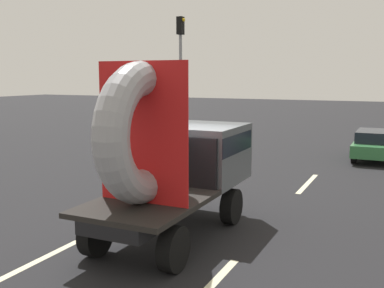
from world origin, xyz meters
The scene contains 7 objects.
ground_plane centered at (0.00, 0.00, 0.00)m, with size 120.00×120.00×0.00m, color black.
flatbed_truck centered at (0.22, -0.17, 1.75)m, with size 2.02×4.90×3.74m.
distant_sedan centered at (3.58, 11.41, 0.66)m, with size 1.62×3.79×1.23m.
traffic_light centered at (-6.16, 12.68, 4.19)m, with size 0.42×0.36×6.52m.
lane_dash_left_near centered at (-1.47, -2.42, 0.00)m, with size 2.89×0.16×0.01m, color beige.
lane_dash_left_far centered at (-1.47, 5.65, 0.00)m, with size 2.81×0.16×0.01m, color beige.
lane_dash_right_far centered at (1.90, 5.85, 0.00)m, with size 2.92×0.16×0.01m, color beige.
Camera 1 is at (4.65, -8.79, 3.45)m, focal length 42.39 mm.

